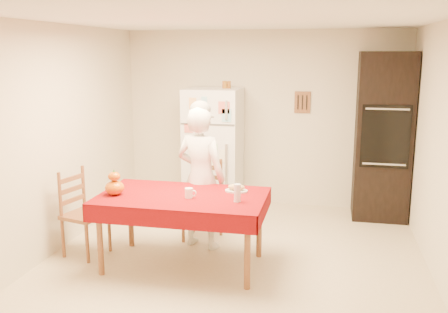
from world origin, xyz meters
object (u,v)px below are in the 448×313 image
(chair_left, at_px, (81,209))
(oven_cabinet, at_px, (383,137))
(dining_table, at_px, (182,202))
(bread_plate, at_px, (236,191))
(seated_woman, at_px, (201,178))
(coffee_mug, at_px, (189,193))
(wine_glass, at_px, (237,193))
(refrigerator, at_px, (214,149))
(pumpkin_lower, at_px, (115,188))
(chair_far, at_px, (204,196))

(chair_left, bearing_deg, oven_cabinet, -44.56)
(dining_table, relative_size, bread_plate, 7.08)
(dining_table, xyz_separation_m, seated_woman, (0.05, 0.55, 0.12))
(coffee_mug, relative_size, wine_glass, 0.57)
(refrigerator, relative_size, seated_woman, 1.05)
(refrigerator, height_order, oven_cabinet, oven_cabinet)
(dining_table, relative_size, pumpkin_lower, 8.69)
(chair_left, bearing_deg, seated_woman, -54.37)
(oven_cabinet, height_order, dining_table, oven_cabinet)
(bread_plate, bearing_deg, wine_glass, -77.82)
(chair_left, distance_m, wine_glass, 1.82)
(oven_cabinet, distance_m, chair_far, 2.52)
(bread_plate, bearing_deg, coffee_mug, -142.80)
(pumpkin_lower, xyz_separation_m, wine_glass, (1.27, 0.02, 0.01))
(oven_cabinet, distance_m, coffee_mug, 2.98)
(dining_table, distance_m, wine_glass, 0.62)
(oven_cabinet, bearing_deg, chair_left, -148.95)
(dining_table, height_order, bread_plate, bread_plate)
(dining_table, bearing_deg, bread_plate, 25.07)
(chair_far, height_order, chair_left, same)
(oven_cabinet, xyz_separation_m, wine_glass, (-1.54, -2.18, -0.25))
(chair_far, relative_size, chair_left, 1.00)
(chair_left, bearing_deg, bread_plate, -70.02)
(chair_left, height_order, pumpkin_lower, chair_left)
(refrigerator, relative_size, wine_glass, 9.66)
(seated_woman, relative_size, bread_plate, 6.74)
(dining_table, height_order, seated_woman, seated_woman)
(oven_cabinet, relative_size, wine_glass, 12.50)
(wine_glass, bearing_deg, bread_plate, 102.18)
(seated_woman, xyz_separation_m, pumpkin_lower, (-0.73, -0.68, 0.03))
(refrigerator, relative_size, chair_left, 1.79)
(dining_table, relative_size, wine_glass, 9.66)
(refrigerator, xyz_separation_m, pumpkin_lower, (-0.53, -2.15, -0.01))
(dining_table, xyz_separation_m, chair_left, (-1.19, 0.07, -0.18))
(coffee_mug, height_order, bread_plate, coffee_mug)
(refrigerator, relative_size, oven_cabinet, 0.77)
(seated_woman, bearing_deg, coffee_mug, 109.20)
(coffee_mug, bearing_deg, seated_woman, 93.79)
(chair_far, xyz_separation_m, pumpkin_lower, (-0.69, -0.97, 0.33))
(chair_left, height_order, bread_plate, chair_left)
(oven_cabinet, height_order, pumpkin_lower, oven_cabinet)
(chair_far, relative_size, wine_glass, 5.40)
(oven_cabinet, relative_size, chair_left, 2.32)
(wine_glass, bearing_deg, seated_woman, 129.28)
(pumpkin_lower, bearing_deg, wine_glass, 1.02)
(chair_left, xyz_separation_m, seated_woman, (1.24, 0.48, 0.30))
(coffee_mug, relative_size, pumpkin_lower, 0.51)
(oven_cabinet, relative_size, dining_table, 1.29)
(refrigerator, xyz_separation_m, oven_cabinet, (2.28, 0.05, 0.25))
(coffee_mug, xyz_separation_m, bread_plate, (0.42, 0.32, -0.04))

